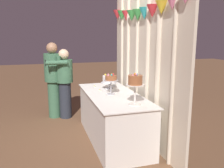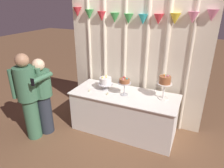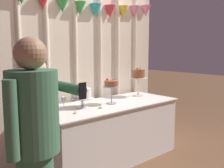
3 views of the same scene
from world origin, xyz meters
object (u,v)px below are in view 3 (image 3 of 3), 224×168
(cake_display_leftmost, at_px, (82,94))
(tealight_far_left, at_px, (75,113))
(wine_glass, at_px, (64,99))
(cake_table, at_px, (110,131))
(guest_girl_blue_dress, at_px, (36,139))
(cake_display_center, at_px, (112,85))
(tealight_near_left, at_px, (101,108))
(guest_man_dark_suit, at_px, (34,141))
(cake_display_rightmost, at_px, (138,76))

(cake_display_leftmost, bearing_deg, tealight_far_left, -138.63)
(cake_display_leftmost, relative_size, wine_glass, 2.10)
(cake_table, xyz_separation_m, wine_glass, (-0.59, 0.20, 0.50))
(cake_display_leftmost, bearing_deg, wine_glass, 140.08)
(wine_glass, bearing_deg, cake_display_leftmost, -39.92)
(tealight_far_left, height_order, guest_girl_blue_dress, guest_girl_blue_dress)
(cake_display_center, height_order, tealight_near_left, cake_display_center)
(wine_glass, distance_m, guest_man_dark_suit, 1.38)
(cake_display_center, distance_m, tealight_far_left, 0.71)
(cake_table, relative_size, tealight_near_left, 41.72)
(cake_display_center, distance_m, cake_display_rightmost, 0.70)
(guest_girl_blue_dress, bearing_deg, cake_display_center, 24.78)
(cake_display_rightmost, relative_size, guest_girl_blue_dress, 0.30)
(cake_display_leftmost, distance_m, wine_glass, 0.24)
(cake_display_center, distance_m, wine_glass, 0.65)
(cake_display_rightmost, bearing_deg, cake_display_leftmost, -176.54)
(cake_display_center, relative_size, tealight_far_left, 8.48)
(cake_display_center, xyz_separation_m, guest_man_dark_suit, (-1.47, -0.85, -0.17))
(cake_display_center, relative_size, tealight_near_left, 7.57)
(cake_display_leftmost, bearing_deg, guest_girl_blue_dress, -143.05)
(wine_glass, relative_size, tealight_near_left, 2.88)
(cake_display_leftmost, distance_m, tealight_near_left, 0.29)
(cake_display_leftmost, xyz_separation_m, tealight_near_left, (0.13, -0.20, -0.16))
(cake_display_center, height_order, tealight_far_left, cake_display_center)
(cake_display_leftmost, height_order, cake_display_center, cake_display_center)
(guest_girl_blue_dress, bearing_deg, guest_man_dark_suit, -116.47)
(cake_table, height_order, tealight_far_left, tealight_far_left)
(cake_display_rightmost, bearing_deg, cake_table, -170.16)
(guest_man_dark_suit, bearing_deg, guest_girl_blue_dress, 63.53)
(cake_table, bearing_deg, guest_man_dark_suit, -149.07)
(tealight_near_left, xyz_separation_m, guest_man_dark_suit, (-1.18, -0.73, 0.07))
(cake_table, relative_size, wine_glass, 14.51)
(cake_display_rightmost, xyz_separation_m, tealight_far_left, (-1.34, -0.28, -0.31))
(cake_display_center, distance_m, tealight_near_left, 0.39)
(cake_display_leftmost, bearing_deg, tealight_near_left, -56.66)
(cake_table, distance_m, guest_man_dark_suit, 1.77)
(cake_display_rightmost, height_order, guest_man_dark_suit, guest_man_dark_suit)
(cake_table, bearing_deg, tealight_near_left, -151.75)
(wine_glass, relative_size, guest_man_dark_suit, 0.08)
(cake_display_leftmost, distance_m, cake_display_rightmost, 1.11)
(cake_display_leftmost, height_order, tealight_far_left, cake_display_leftmost)
(cake_display_leftmost, height_order, cake_display_rightmost, cake_display_rightmost)
(tealight_near_left, bearing_deg, wine_glass, 131.56)
(cake_display_center, xyz_separation_m, wine_glass, (-0.59, 0.23, -0.15))
(cake_display_leftmost, xyz_separation_m, cake_display_center, (0.42, -0.08, 0.08))
(wine_glass, bearing_deg, cake_table, -18.96)
(guest_girl_blue_dress, bearing_deg, cake_display_rightmost, 20.83)
(cake_display_leftmost, xyz_separation_m, guest_girl_blue_dress, (-0.94, -0.71, -0.16))
(guest_man_dark_suit, bearing_deg, cake_display_leftmost, 41.44)
(cake_display_center, xyz_separation_m, tealight_near_left, (-0.28, -0.12, -0.24))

